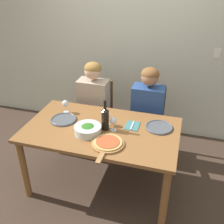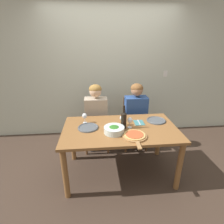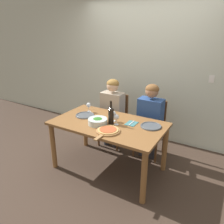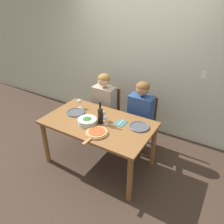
{
  "view_description": "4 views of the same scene",
  "coord_description": "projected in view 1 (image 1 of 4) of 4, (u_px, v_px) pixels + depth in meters",
  "views": [
    {
      "loc": [
        0.74,
        -2.14,
        2.2
      ],
      "look_at": [
        0.1,
        0.05,
        0.94
      ],
      "focal_mm": 42.0,
      "sensor_mm": 36.0,
      "label": 1
    },
    {
      "loc": [
        -0.31,
        -2.12,
        1.87
      ],
      "look_at": [
        -0.1,
        0.16,
        0.93
      ],
      "focal_mm": 28.0,
      "sensor_mm": 36.0,
      "label": 2
    },
    {
      "loc": [
        1.48,
        -2.39,
        1.99
      ],
      "look_at": [
        -0.01,
        0.11,
        0.88
      ],
      "focal_mm": 35.0,
      "sensor_mm": 36.0,
      "label": 3
    },
    {
      "loc": [
        1.54,
        -2.17,
        2.41
      ],
      "look_at": [
        0.14,
        0.16,
        0.88
      ],
      "focal_mm": 35.0,
      "sensor_mm": 36.0,
      "label": 4
    }
  ],
  "objects": [
    {
      "name": "wine_glass_centre",
      "position": [
        107.0,
        116.0,
        2.69
      ],
      "size": [
        0.07,
        0.07,
        0.15
      ],
      "color": "silver",
      "rests_on": "dining_table"
    },
    {
      "name": "fork_on_napkin",
      "position": [
        132.0,
        126.0,
        2.72
      ],
      "size": [
        0.14,
        0.18,
        0.01
      ],
      "color": "#387075",
      "rests_on": "dining_table"
    },
    {
      "name": "pizza_on_board",
      "position": [
        108.0,
        143.0,
        2.42
      ],
      "size": [
        0.31,
        0.45,
        0.04
      ],
      "color": "#9E7042",
      "rests_on": "dining_table"
    },
    {
      "name": "chair_right",
      "position": [
        148.0,
        119.0,
        3.36
      ],
      "size": [
        0.42,
        0.42,
        0.91
      ],
      "color": "brown",
      "rests_on": "ground"
    },
    {
      "name": "person_man",
      "position": [
        147.0,
        107.0,
        3.15
      ],
      "size": [
        0.47,
        0.51,
        1.21
      ],
      "color": "#28282D",
      "rests_on": "ground"
    },
    {
      "name": "person_woman",
      "position": [
        93.0,
        100.0,
        3.32
      ],
      "size": [
        0.47,
        0.51,
        1.21
      ],
      "color": "#28282D",
      "rests_on": "ground"
    },
    {
      "name": "ground_plane",
      "position": [
        102.0,
        183.0,
        3.05
      ],
      "size": [
        40.0,
        40.0,
        0.0
      ],
      "primitive_type": "plane",
      "color": "#3D2D23"
    },
    {
      "name": "wine_bottle",
      "position": [
        105.0,
        118.0,
        2.6
      ],
      "size": [
        0.08,
        0.08,
        0.33
      ],
      "color": "black",
      "rests_on": "dining_table"
    },
    {
      "name": "broccoli_bowl",
      "position": [
        88.0,
        129.0,
        2.58
      ],
      "size": [
        0.27,
        0.27,
        0.09
      ],
      "color": "silver",
      "rests_on": "dining_table"
    },
    {
      "name": "wine_glass_right",
      "position": [
        113.0,
        122.0,
        2.6
      ],
      "size": [
        0.07,
        0.07,
        0.15
      ],
      "color": "silver",
      "rests_on": "dining_table"
    },
    {
      "name": "back_wall",
      "position": [
        132.0,
        39.0,
        3.53
      ],
      "size": [
        10.0,
        0.06,
        2.7
      ],
      "color": "beige",
      "rests_on": "ground"
    },
    {
      "name": "chair_left",
      "position": [
        97.0,
        112.0,
        3.53
      ],
      "size": [
        0.42,
        0.42,
        0.91
      ],
      "color": "brown",
      "rests_on": "ground"
    },
    {
      "name": "dinner_plate_left",
      "position": [
        64.0,
        119.0,
        2.82
      ],
      "size": [
        0.28,
        0.28,
        0.02
      ],
      "color": "#4C5156",
      "rests_on": "dining_table"
    },
    {
      "name": "wine_glass_left",
      "position": [
        65.0,
        104.0,
        2.93
      ],
      "size": [
        0.07,
        0.07,
        0.15
      ],
      "color": "silver",
      "rests_on": "dining_table"
    },
    {
      "name": "dinner_plate_right",
      "position": [
        159.0,
        127.0,
        2.68
      ],
      "size": [
        0.28,
        0.28,
        0.02
      ],
      "color": "#4C5156",
      "rests_on": "dining_table"
    },
    {
      "name": "dining_table",
      "position": [
        101.0,
        137.0,
        2.73
      ],
      "size": [
        1.57,
        0.9,
        0.76
      ],
      "color": "brown",
      "rests_on": "ground"
    }
  ]
}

